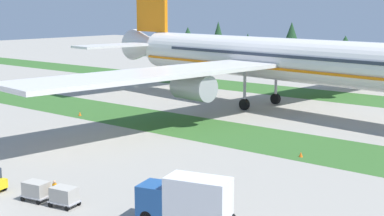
{
  "coord_description": "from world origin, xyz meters",
  "views": [
    {
      "loc": [
        37.86,
        -19.36,
        15.21
      ],
      "look_at": [
        -1.22,
        28.29,
        4.0
      ],
      "focal_mm": 51.5,
      "sensor_mm": 36.0,
      "label": 1
    }
  ],
  "objects_px": {
    "cargo_dolly_second": "(64,195)",
    "catering_truck": "(186,198)",
    "taxiway_marker_0": "(80,114)",
    "ground_crew_marshaller": "(55,190)",
    "airliner": "(272,58)",
    "taxiway_marker_1": "(301,154)",
    "cargo_dolly_lead": "(36,189)"
  },
  "relations": [
    {
      "from": "airliner",
      "to": "catering_truck",
      "type": "height_order",
      "value": "airliner"
    },
    {
      "from": "cargo_dolly_second",
      "to": "catering_truck",
      "type": "distance_m",
      "value": 10.22
    },
    {
      "from": "taxiway_marker_0",
      "to": "taxiway_marker_1",
      "type": "bearing_deg",
      "value": 0.38
    },
    {
      "from": "airliner",
      "to": "taxiway_marker_1",
      "type": "height_order",
      "value": "airliner"
    },
    {
      "from": "taxiway_marker_1",
      "to": "catering_truck",
      "type": "bearing_deg",
      "value": -83.61
    },
    {
      "from": "airliner",
      "to": "cargo_dolly_lead",
      "type": "bearing_deg",
      "value": 15.51
    },
    {
      "from": "airliner",
      "to": "ground_crew_marshaller",
      "type": "relative_size",
      "value": 48.37
    },
    {
      "from": "catering_truck",
      "to": "airliner",
      "type": "bearing_deg",
      "value": 8.69
    },
    {
      "from": "cargo_dolly_second",
      "to": "ground_crew_marshaller",
      "type": "xyz_separation_m",
      "value": [
        -1.51,
        0.25,
        0.03
      ]
    },
    {
      "from": "airliner",
      "to": "taxiway_marker_1",
      "type": "relative_size",
      "value": 156.94
    },
    {
      "from": "ground_crew_marshaller",
      "to": "taxiway_marker_0",
      "type": "xyz_separation_m",
      "value": [
        -26.48,
        24.17,
        -0.65
      ]
    },
    {
      "from": "cargo_dolly_lead",
      "to": "taxiway_marker_1",
      "type": "xyz_separation_m",
      "value": [
        10.08,
        25.21,
        -0.65
      ]
    },
    {
      "from": "cargo_dolly_lead",
      "to": "catering_truck",
      "type": "xyz_separation_m",
      "value": [
        12.47,
        3.83,
        1.03
      ]
    },
    {
      "from": "airliner",
      "to": "catering_truck",
      "type": "xyz_separation_m",
      "value": [
        19.41,
        -43.46,
        -5.78
      ]
    },
    {
      "from": "cargo_dolly_second",
      "to": "taxiway_marker_0",
      "type": "height_order",
      "value": "cargo_dolly_second"
    },
    {
      "from": "catering_truck",
      "to": "ground_crew_marshaller",
      "type": "distance_m",
      "value": 11.58
    },
    {
      "from": "ground_crew_marshaller",
      "to": "taxiway_marker_1",
      "type": "height_order",
      "value": "ground_crew_marshaller"
    },
    {
      "from": "airliner",
      "to": "taxiway_marker_0",
      "type": "height_order",
      "value": "airliner"
    },
    {
      "from": "cargo_dolly_second",
      "to": "catering_truck",
      "type": "relative_size",
      "value": 0.33
    },
    {
      "from": "taxiway_marker_1",
      "to": "ground_crew_marshaller",
      "type": "bearing_deg",
      "value": -109.71
    },
    {
      "from": "cargo_dolly_second",
      "to": "taxiway_marker_1",
      "type": "relative_size",
      "value": 4.57
    },
    {
      "from": "cargo_dolly_lead",
      "to": "cargo_dolly_second",
      "type": "distance_m",
      "value": 2.9
    },
    {
      "from": "catering_truck",
      "to": "taxiway_marker_0",
      "type": "relative_size",
      "value": 12.31
    },
    {
      "from": "catering_truck",
      "to": "taxiway_marker_0",
      "type": "xyz_separation_m",
      "value": [
        -37.62,
        21.15,
        -1.66
      ]
    },
    {
      "from": "ground_crew_marshaller",
      "to": "cargo_dolly_second",
      "type": "bearing_deg",
      "value": -4.35
    },
    {
      "from": "cargo_dolly_lead",
      "to": "cargo_dolly_second",
      "type": "height_order",
      "value": "same"
    },
    {
      "from": "airliner",
      "to": "taxiway_marker_0",
      "type": "distance_m",
      "value": 29.74
    },
    {
      "from": "cargo_dolly_second",
      "to": "catering_truck",
      "type": "height_order",
      "value": "catering_truck"
    },
    {
      "from": "airliner",
      "to": "cargo_dolly_second",
      "type": "xyz_separation_m",
      "value": [
        9.79,
        -46.72,
        -6.81
      ]
    },
    {
      "from": "ground_crew_marshaller",
      "to": "taxiway_marker_0",
      "type": "distance_m",
      "value": 35.86
    },
    {
      "from": "cargo_dolly_second",
      "to": "taxiway_marker_0",
      "type": "xyz_separation_m",
      "value": [
        -27.99,
        24.42,
        -0.62
      ]
    },
    {
      "from": "airliner",
      "to": "catering_truck",
      "type": "relative_size",
      "value": 11.51
    }
  ]
}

